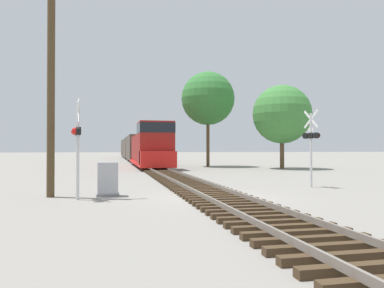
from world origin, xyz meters
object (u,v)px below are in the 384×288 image
at_px(freight_train, 135,148).
at_px(relay_cabinet, 108,180).
at_px(crossing_signal_far, 311,139).
at_px(tree_far_right, 282,114).
at_px(tree_mid_background, 208,99).
at_px(crossing_signal_near, 77,137).
at_px(utility_pole, 51,71).

distance_m(freight_train, relay_cabinet, 48.40).
xyz_separation_m(freight_train, crossing_signal_far, (5.92, -46.68, 0.38)).
relative_size(relay_cabinet, tree_far_right, 0.17).
bearing_deg(tree_mid_background, crossing_signal_near, -115.20).
bearing_deg(tree_mid_background, crossing_signal_far, -91.24).
xyz_separation_m(crossing_signal_near, tree_far_right, (17.60, 18.97, 2.91)).
xyz_separation_m(crossing_signal_near, relay_cabinet, (1.15, 0.84, -1.71)).
bearing_deg(freight_train, utility_pole, -97.53).
bearing_deg(freight_train, tree_mid_background, -75.23).
bearing_deg(crossing_signal_far, crossing_signal_near, 84.45).
distance_m(relay_cabinet, utility_pole, 4.91).
relative_size(utility_pole, tree_mid_background, 0.95).
relative_size(crossing_signal_far, utility_pole, 0.40).
bearing_deg(freight_train, tree_far_right, -67.67).
bearing_deg(tree_far_right, crossing_signal_near, -132.85).
height_order(crossing_signal_near, relay_cabinet, crossing_signal_near).
xyz_separation_m(relay_cabinet, utility_pole, (-2.25, 0.21, 4.36)).
xyz_separation_m(crossing_signal_far, tree_far_right, (6.44, 16.61, 2.89)).
bearing_deg(utility_pole, crossing_signal_far, 6.10).
bearing_deg(tree_mid_background, utility_pole, -118.26).
distance_m(utility_pole, tree_mid_background, 27.03).
bearing_deg(freight_train, crossing_signal_near, -96.11).
relative_size(crossing_signal_near, relay_cabinet, 2.74).
distance_m(relay_cabinet, tree_far_right, 24.92).
relative_size(crossing_signal_near, utility_pole, 0.39).
relative_size(crossing_signal_far, tree_far_right, 0.48).
bearing_deg(relay_cabinet, tree_far_right, 47.78).
bearing_deg(crossing_signal_near, utility_pole, -141.73).
bearing_deg(tree_mid_background, freight_train, 104.77).
bearing_deg(freight_train, relay_cabinet, -94.86).
xyz_separation_m(freight_train, utility_pole, (-6.35, -47.99, 3.02)).
relative_size(crossing_signal_near, crossing_signal_far, 0.97).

